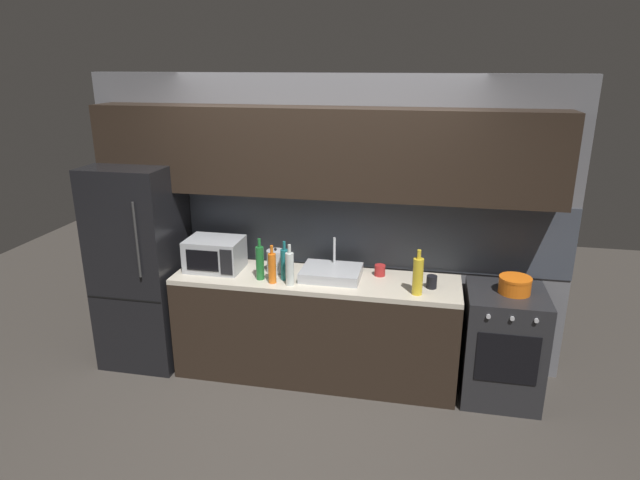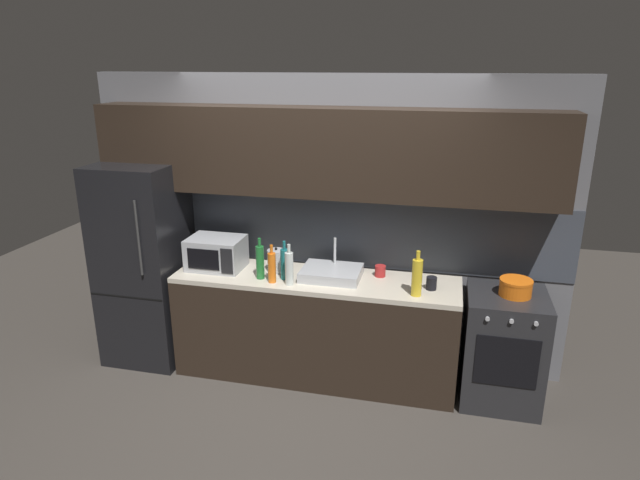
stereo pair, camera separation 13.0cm
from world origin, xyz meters
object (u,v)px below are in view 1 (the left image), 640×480
object	(u,v)px
microwave	(215,254)
wine_bottle_teal	(285,264)
wine_bottle_clear	(290,268)
mug_red	(380,270)
wine_bottle_yellow	(418,276)
oven_range	(502,345)
kettle	(276,261)
wine_bottle_green	(260,262)
mug_dark	(432,282)
cooking_pot	(515,285)
wine_bottle_orange	(272,268)
refrigerator	(142,265)

from	to	relation	value
microwave	wine_bottle_teal	bearing A→B (deg)	-9.38
wine_bottle_clear	mug_red	distance (m)	0.76
wine_bottle_teal	wine_bottle_yellow	size ratio (longest dim) A/B	0.91
wine_bottle_yellow	wine_bottle_teal	bearing A→B (deg)	175.52
microwave	mug_red	distance (m)	1.40
oven_range	wine_bottle_yellow	size ratio (longest dim) A/B	2.53
kettle	wine_bottle_green	xyz separation A→B (m)	(-0.08, -0.18, 0.05)
wine_bottle_clear	mug_dark	bearing A→B (deg)	8.19
cooking_pot	wine_bottle_teal	bearing A→B (deg)	-177.21
oven_range	wine_bottle_clear	size ratio (longest dim) A/B	2.68
mug_red	wine_bottle_green	bearing A→B (deg)	-164.06
oven_range	wine_bottle_orange	xyz separation A→B (m)	(-1.83, -0.17, 0.58)
kettle	wine_bottle_clear	size ratio (longest dim) A/B	0.64
wine_bottle_teal	mug_dark	xyz separation A→B (m)	(1.17, 0.06, -0.08)
wine_bottle_orange	mug_red	distance (m)	0.89
wine_bottle_green	wine_bottle_clear	bearing A→B (deg)	-14.32
oven_range	wine_bottle_clear	world-z (taller)	wine_bottle_clear
wine_bottle_orange	cooking_pot	size ratio (longest dim) A/B	1.29
wine_bottle_green	wine_bottle_teal	distance (m)	0.20
wine_bottle_orange	cooking_pot	distance (m)	1.88
wine_bottle_yellow	mug_dark	xyz separation A→B (m)	(0.11, 0.14, -0.10)
wine_bottle_clear	mug_dark	xyz separation A→B (m)	(1.10, 0.16, -0.09)
wine_bottle_orange	wine_bottle_yellow	distance (m)	1.14
oven_range	mug_red	size ratio (longest dim) A/B	9.76
refrigerator	wine_bottle_green	distance (m)	1.14
kettle	mug_dark	world-z (taller)	kettle
microwave	cooking_pot	bearing A→B (deg)	-0.43
refrigerator	wine_bottle_clear	size ratio (longest dim) A/B	5.29
microwave	cooking_pot	size ratio (longest dim) A/B	1.89
wine_bottle_yellow	cooking_pot	xyz separation A→B (m)	(0.73, 0.17, -0.08)
refrigerator	mug_red	distance (m)	2.07
kettle	wine_bottle_orange	bearing A→B (deg)	-80.95
oven_range	mug_red	distance (m)	1.13
oven_range	wine_bottle_yellow	distance (m)	0.93
mug_dark	mug_red	bearing A→B (deg)	156.95
cooking_pot	wine_bottle_green	bearing A→B (deg)	-176.56
wine_bottle_teal	kettle	bearing A→B (deg)	128.34
wine_bottle_orange	wine_bottle_clear	distance (m)	0.15
mug_dark	cooking_pot	world-z (taller)	cooking_pot
refrigerator	wine_bottle_orange	world-z (taller)	refrigerator
wine_bottle_orange	wine_bottle_yellow	bearing A→B (deg)	0.14
wine_bottle_green	mug_dark	bearing A→B (deg)	3.79
wine_bottle_orange	kettle	bearing A→B (deg)	99.05
refrigerator	wine_bottle_orange	distance (m)	1.26
mug_dark	wine_bottle_orange	bearing A→B (deg)	-173.40
oven_range	wine_bottle_green	size ratio (longest dim) A/B	2.61
mug_red	mug_dark	distance (m)	0.46
wine_bottle_yellow	wine_bottle_clear	size ratio (longest dim) A/B	1.06
wine_bottle_green	wine_bottle_yellow	size ratio (longest dim) A/B	0.97
wine_bottle_green	kettle	bearing A→B (deg)	65.70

